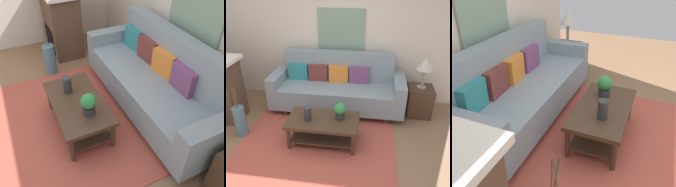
{
  "view_description": "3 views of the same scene",
  "coord_description": "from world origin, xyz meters",
  "views": [
    {
      "loc": [
        2.26,
        -0.04,
        2.35
      ],
      "look_at": [
        0.34,
        0.88,
        0.6
      ],
      "focal_mm": 38.29,
      "sensor_mm": 36.0,
      "label": 1
    },
    {
      "loc": [
        0.78,
        -2.48,
        2.52
      ],
      "look_at": [
        0.22,
        1.22,
        0.52
      ],
      "focal_mm": 38.7,
      "sensor_mm": 36.0,
      "label": 2
    },
    {
      "loc": [
        -2.26,
        0.05,
        1.95
      ],
      "look_at": [
        0.15,
        1.04,
        0.46
      ],
      "focal_mm": 39.08,
      "sensor_mm": 36.0,
      "label": 3
    }
  ],
  "objects": [
    {
      "name": "throw_pillow_orange",
      "position": [
        0.16,
        1.73,
        0.68
      ],
      "size": [
        0.37,
        0.17,
        0.32
      ],
      "primitive_type": "cube",
      "rotation": [
        0.0,
        0.0,
        0.14
      ],
      "color": "orange",
      "rests_on": "couch"
    },
    {
      "name": "couch",
      "position": [
        0.16,
        1.6,
        0.43
      ],
      "size": [
        2.48,
        0.84,
        1.08
      ],
      "color": "gray",
      "rests_on": "ground_plane"
    },
    {
      "name": "floor_vase_branch_a",
      "position": [
        -1.27,
        0.51,
        0.7
      ],
      "size": [
        0.05,
        0.05,
        0.36
      ],
      "primitive_type": "cylinder",
      "rotation": [
        0.12,
        0.11,
        0.0
      ],
      "color": "brown",
      "rests_on": "floor_vase"
    },
    {
      "name": "tabletop_vase",
      "position": [
        -0.13,
        0.48,
        0.54
      ],
      "size": [
        0.11,
        0.11,
        0.22
      ],
      "primitive_type": "cylinder",
      "color": "#2D2D33",
      "rests_on": "coffee_table"
    },
    {
      "name": "floor_vase_branch_c",
      "position": [
        -1.3,
        0.49,
        0.7
      ],
      "size": [
        0.02,
        0.03,
        0.36
      ],
      "primitive_type": "cylinder",
      "rotation": [
        -0.06,
        -0.02,
        0.0
      ],
      "color": "brown",
      "rests_on": "floor_vase"
    },
    {
      "name": "throw_pillow_teal",
      "position": [
        -0.63,
        1.73,
        0.68
      ],
      "size": [
        0.37,
        0.16,
        0.32
      ],
      "primitive_type": "cube",
      "rotation": [
        0.0,
        0.0,
        0.11
      ],
      "color": "teal",
      "rests_on": "couch"
    },
    {
      "name": "side_table",
      "position": [
        1.69,
        1.6,
        0.28
      ],
      "size": [
        0.44,
        0.44,
        0.56
      ],
      "primitive_type": "cube",
      "color": "#422D1E",
      "rests_on": "ground_plane"
    },
    {
      "name": "table_lamp",
      "position": [
        1.69,
        1.6,
        0.99
      ],
      "size": [
        0.28,
        0.28,
        0.57
      ],
      "color": "gray",
      "rests_on": "side_table"
    },
    {
      "name": "potted_plant_tabletop",
      "position": [
        0.35,
        0.59,
        0.57
      ],
      "size": [
        0.18,
        0.18,
        0.26
      ],
      "color": "#2D2D33",
      "rests_on": "coffee_table"
    },
    {
      "name": "ground_plane",
      "position": [
        0.0,
        0.0,
        0.0
      ],
      "size": [
        9.02,
        9.02,
        0.0
      ],
      "primitive_type": "plane",
      "color": "#8C6647"
    },
    {
      "name": "area_rug",
      "position": [
        0.0,
        0.5,
        0.01
      ],
      "size": [
        2.44,
        2.17,
        0.01
      ],
      "primitive_type": "cube",
      "color": "#B24C3D",
      "rests_on": "ground_plane"
    },
    {
      "name": "wall_back",
      "position": [
        0.0,
        2.14,
        1.35
      ],
      "size": [
        5.02,
        0.1,
        2.7
      ],
      "primitive_type": "cube",
      "color": "beige",
      "rests_on": "ground_plane"
    },
    {
      "name": "framed_painting",
      "position": [
        0.16,
        2.07,
        1.43
      ],
      "size": [
        0.89,
        0.03,
        0.8
      ],
      "primitive_type": "cube",
      "color": "gray"
    },
    {
      "name": "throw_pillow_maroon",
      "position": [
        -0.24,
        1.73,
        0.68
      ],
      "size": [
        0.37,
        0.15,
        0.32
      ],
      "primitive_type": "cube",
      "rotation": [
        0.0,
        0.0,
        0.08
      ],
      "color": "brown",
      "rests_on": "couch"
    },
    {
      "name": "coffee_table",
      "position": [
        0.1,
        0.52,
        0.31
      ],
      "size": [
        1.1,
        0.6,
        0.43
      ],
      "color": "#422D1E",
      "rests_on": "ground_plane"
    },
    {
      "name": "floor_vase_branch_b",
      "position": [
        -1.3,
        0.53,
        0.7
      ],
      "size": [
        0.03,
        0.02,
        0.36
      ],
      "primitive_type": "cylinder",
      "rotation": [
        0.03,
        0.04,
        0.0
      ],
      "color": "brown",
      "rests_on": "floor_vase"
    },
    {
      "name": "throw_pillow_plum",
      "position": [
        0.55,
        1.73,
        0.68
      ],
      "size": [
        0.36,
        0.13,
        0.32
      ],
      "primitive_type": "cube",
      "rotation": [
        0.0,
        0.0,
        -0.01
      ],
      "color": "#7A4270",
      "rests_on": "couch"
    }
  ]
}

